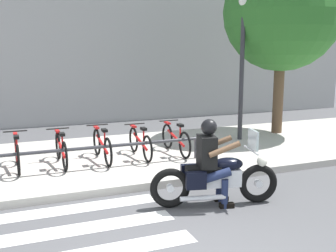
{
  "coord_description": "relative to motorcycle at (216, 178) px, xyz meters",
  "views": [
    {
      "loc": [
        -1.71,
        -4.01,
        2.54
      ],
      "look_at": [
        0.98,
        2.66,
        1.2
      ],
      "focal_mm": 43.91,
      "sensor_mm": 36.0,
      "label": 1
    }
  ],
  "objects": [
    {
      "name": "bicycle_3",
      "position": [
        -1.23,
        2.88,
        0.03
      ],
      "size": [
        0.48,
        1.68,
        0.75
      ],
      "color": "black",
      "rests_on": "sidewalk"
    },
    {
      "name": "motorcycle",
      "position": [
        0.0,
        0.0,
        0.0
      ],
      "size": [
        2.14,
        0.83,
        1.25
      ],
      "color": "black",
      "rests_on": "ground"
    },
    {
      "name": "building_backdrop",
      "position": [
        -1.45,
        8.97,
        3.24
      ],
      "size": [
        24.0,
        1.2,
        7.41
      ],
      "primitive_type": "cube",
      "color": "#9E9E9E",
      "rests_on": "ground"
    },
    {
      "name": "tree_near_rack",
      "position": [
        4.24,
        4.07,
        3.1
      ],
      "size": [
        3.3,
        3.3,
        5.23
      ],
      "color": "brown",
      "rests_on": "ground"
    },
    {
      "name": "sidewalk",
      "position": [
        -1.45,
        3.27,
        -0.39
      ],
      "size": [
        24.0,
        4.4,
        0.15
      ],
      "primitive_type": "cube",
      "color": "#B7B2A8",
      "rests_on": "ground"
    },
    {
      "name": "bicycle_1",
      "position": [
        -2.97,
        2.88,
        0.03
      ],
      "size": [
        0.48,
        1.58,
        0.74
      ],
      "color": "black",
      "rests_on": "sidewalk"
    },
    {
      "name": "crosswalk_stripe_5",
      "position": [
        -2.26,
        0.69,
        -0.46
      ],
      "size": [
        2.8,
        0.4,
        0.01
      ],
      "primitive_type": "cube",
      "color": "white",
      "rests_on": "ground"
    },
    {
      "name": "bicycle_5",
      "position": [
        0.51,
        2.88,
        0.03
      ],
      "size": [
        0.48,
        1.65,
        0.74
      ],
      "color": "black",
      "rests_on": "sidewalk"
    },
    {
      "name": "rider",
      "position": [
        -0.07,
        0.02,
        0.37
      ],
      "size": [
        0.71,
        0.63,
        1.45
      ],
      "color": "black",
      "rests_on": "ground"
    },
    {
      "name": "bike_rack",
      "position": [
        -1.67,
        2.32,
        0.11
      ],
      "size": [
        4.95,
        0.07,
        0.49
      ],
      "color": "#333338",
      "rests_on": "sidewalk"
    },
    {
      "name": "bicycle_2",
      "position": [
        -2.1,
        2.88,
        0.02
      ],
      "size": [
        0.48,
        1.61,
        0.74
      ],
      "color": "black",
      "rests_on": "sidewalk"
    },
    {
      "name": "street_lamp",
      "position": [
        2.74,
        3.67,
        1.93
      ],
      "size": [
        0.28,
        0.28,
        3.91
      ],
      "color": "#2D2D33",
      "rests_on": "ground"
    },
    {
      "name": "bicycle_4",
      "position": [
        -0.36,
        2.88,
        0.02
      ],
      "size": [
        0.48,
        1.6,
        0.72
      ],
      "color": "black",
      "rests_on": "sidewalk"
    },
    {
      "name": "crosswalk_stripe_4",
      "position": [
        -2.26,
        -0.11,
        -0.46
      ],
      "size": [
        2.8,
        0.4,
        0.01
      ],
      "primitive_type": "cube",
      "color": "white",
      "rests_on": "ground"
    }
  ]
}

